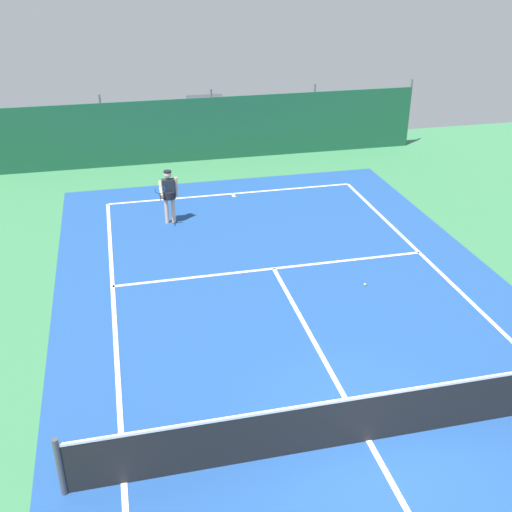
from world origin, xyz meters
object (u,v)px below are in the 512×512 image
object	(u,v)px
tennis_player	(169,193)
tennis_net	(371,417)
tennis_ball_near_player	(365,284)
parked_car	(207,119)

from	to	relation	value
tennis_player	tennis_net	bearing A→B (deg)	103.46
tennis_player	tennis_ball_near_player	distance (m)	6.60
tennis_player	parked_car	xyz separation A→B (m)	(2.54, 8.58, -0.12)
tennis_player	parked_car	bearing A→B (deg)	-105.96
tennis_net	tennis_ball_near_player	world-z (taller)	tennis_net
tennis_player	tennis_ball_near_player	world-z (taller)	tennis_player
parked_car	tennis_ball_near_player	bearing A→B (deg)	-81.53
tennis_player	parked_car	distance (m)	8.95
tennis_net	tennis_ball_near_player	distance (m)	5.43
tennis_net	tennis_player	distance (m)	10.26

